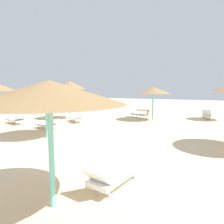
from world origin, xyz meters
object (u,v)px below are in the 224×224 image
object	(u,v)px
lounger_2	(16,120)
lounger_5	(113,175)
lounger_4	(48,124)
parasol_4	(46,92)
parasol_3	(153,90)
lounger_6	(76,118)
parasol_6	(70,85)
parasol_5	(49,93)
bench_0	(142,111)
lounger_0	(207,115)
lounger_3	(138,114)

from	to	relation	value
lounger_2	lounger_5	distance (m)	11.56
lounger_2	lounger_4	bearing A→B (deg)	-9.26
parasol_4	parasol_3	bearing A→B (deg)	65.45
parasol_4	lounger_6	xyz separation A→B (m)	(-1.36, 4.61, -2.02)
parasol_6	lounger_2	size ratio (longest dim) A/B	1.55
parasol_5	bench_0	bearing A→B (deg)	99.51
parasol_6	lounger_0	distance (m)	11.68
lounger_0	lounger_4	size ratio (longest dim) A/B	0.95
parasol_4	bench_0	size ratio (longest dim) A/B	1.93
parasol_3	lounger_2	bearing A→B (deg)	-145.89
lounger_4	lounger_6	xyz separation A→B (m)	(0.08, 2.98, 0.01)
lounger_3	lounger_5	size ratio (longest dim) A/B	0.98
parasol_3	bench_0	size ratio (longest dim) A/B	1.76
lounger_3	lounger_4	distance (m)	8.07
lounger_2	lounger_5	size ratio (longest dim) A/B	1.03
lounger_2	parasol_3	bearing A→B (deg)	34.11
parasol_4	parasol_5	distance (m)	6.53
parasol_3	parasol_6	xyz separation A→B (m)	(-6.36, -2.12, 0.42)
parasol_5	lounger_0	bearing A→B (deg)	78.82
lounger_4	parasol_5	bearing A→B (deg)	-47.13
lounger_4	lounger_5	distance (m)	8.43
lounger_3	lounger_6	world-z (taller)	lounger_3
parasol_5	lounger_6	world-z (taller)	parasol_5
parasol_6	lounger_5	size ratio (longest dim) A/B	1.59
lounger_0	lounger_4	distance (m)	12.77
parasol_4	bench_0	xyz separation A→B (m)	(1.86, 10.90, -1.99)
parasol_4	lounger_3	world-z (taller)	parasol_4
parasol_3	parasol_5	world-z (taller)	parasol_5
parasol_6	lounger_3	size ratio (longest dim) A/B	1.62
lounger_6	parasol_5	bearing A→B (deg)	-58.05
parasol_4	parasol_6	distance (m)	6.40
lounger_2	bench_0	distance (m)	10.98
parasol_6	lounger_3	bearing A→B (deg)	32.49
parasol_4	lounger_0	xyz separation A→B (m)	(7.53, 10.71, -2.01)
parasol_3	parasol_6	size ratio (longest dim) A/B	0.87
parasol_3	lounger_6	bearing A→B (deg)	-146.64
lounger_2	lounger_4	size ratio (longest dim) A/B	1.01
parasol_5	lounger_4	size ratio (longest dim) A/B	1.58
lounger_3	parasol_6	bearing A→B (deg)	-147.51
lounger_0	lounger_3	size ratio (longest dim) A/B	0.98
bench_0	parasol_3	bearing A→B (deg)	-60.04
parasol_5	bench_0	xyz separation A→B (m)	(-2.62, 15.64, -2.09)
parasol_3	bench_0	bearing A→B (deg)	119.96
parasol_3	parasol_6	distance (m)	6.71
parasol_4	lounger_5	xyz separation A→B (m)	(5.30, -3.43, -2.02)
lounger_0	lounger_6	world-z (taller)	lounger_0
parasol_5	lounger_4	bearing A→B (deg)	132.87
parasol_5	lounger_5	distance (m)	2.62
bench_0	lounger_2	bearing A→B (deg)	-127.40
parasol_4	lounger_2	bearing A→B (deg)	155.64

